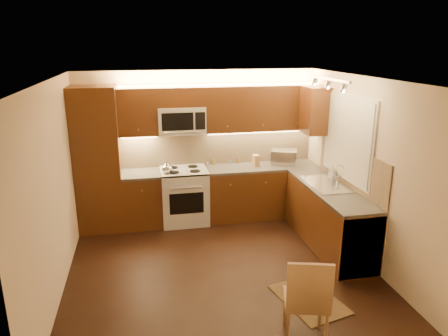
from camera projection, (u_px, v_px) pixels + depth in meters
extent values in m
cube|color=black|center=(221.00, 269.00, 5.62)|extent=(4.00, 4.00, 0.01)
cube|color=beige|center=(221.00, 80.00, 4.91)|extent=(4.00, 4.00, 0.01)
cube|color=beige|center=(199.00, 145.00, 7.14)|extent=(4.00, 0.01, 2.50)
cube|color=beige|center=(268.00, 257.00, 3.39)|extent=(4.00, 0.01, 2.50)
cube|color=beige|center=(53.00, 192.00, 4.88)|extent=(0.01, 4.00, 2.50)
cube|color=beige|center=(366.00, 172.00, 5.64)|extent=(0.01, 4.00, 2.50)
cube|color=#4D2A10|center=(98.00, 160.00, 6.58)|extent=(0.70, 0.60, 2.30)
cube|color=#4D2A10|center=(143.00, 200.00, 6.91)|extent=(0.62, 0.60, 0.86)
cube|color=#383533|center=(141.00, 174.00, 6.78)|extent=(0.62, 0.60, 0.04)
cube|color=#4D2A10|center=(261.00, 192.00, 7.29)|extent=(1.92, 0.60, 0.86)
cube|color=#383533|center=(262.00, 167.00, 7.16)|extent=(1.92, 0.60, 0.04)
cube|color=#4D2A10|center=(328.00, 218.00, 6.20)|extent=(0.60, 2.00, 0.86)
cube|color=#383533|center=(331.00, 189.00, 6.07)|extent=(0.60, 2.00, 0.04)
cube|color=silver|center=(351.00, 239.00, 5.54)|extent=(0.58, 0.60, 0.84)
cube|color=tan|center=(219.00, 147.00, 7.21)|extent=(3.30, 0.02, 0.60)
cube|color=tan|center=(351.00, 167.00, 6.03)|extent=(0.02, 2.00, 0.60)
cube|color=#4D2A10|center=(137.00, 112.00, 6.61)|extent=(0.62, 0.35, 0.75)
cube|color=#4D2A10|center=(261.00, 108.00, 7.00)|extent=(1.92, 0.35, 0.75)
cube|color=#4D2A10|center=(181.00, 97.00, 6.68)|extent=(0.76, 0.35, 0.31)
cube|color=#4D2A10|center=(315.00, 110.00, 6.75)|extent=(0.35, 0.50, 0.75)
cube|color=silver|center=(348.00, 138.00, 6.06)|extent=(0.03, 1.44, 1.24)
cube|color=silver|center=(347.00, 138.00, 6.05)|extent=(0.02, 1.36, 1.16)
cube|color=silver|center=(329.00, 79.00, 5.59)|extent=(0.04, 1.20, 0.03)
cube|color=silver|center=(284.00, 157.00, 7.20)|extent=(0.52, 0.47, 0.26)
cube|color=#AB854D|center=(256.00, 161.00, 7.12)|extent=(0.11, 0.15, 0.19)
cylinder|color=silver|center=(208.00, 163.00, 7.16)|extent=(0.04, 0.04, 0.09)
cylinder|color=olive|center=(214.00, 162.00, 7.22)|extent=(0.06, 0.06, 0.09)
cylinder|color=silver|center=(230.00, 162.00, 7.22)|extent=(0.06, 0.06, 0.10)
cylinder|color=#925F2B|center=(239.00, 160.00, 7.30)|extent=(0.05, 0.05, 0.10)
imported|color=#AFB0B3|center=(333.00, 172.00, 6.45)|extent=(0.12, 0.12, 0.21)
cube|color=black|center=(309.00, 299.00, 4.94)|extent=(0.80, 1.01, 0.01)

